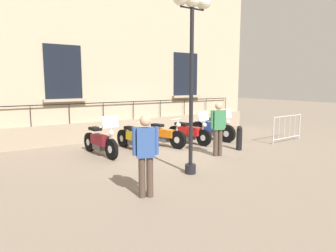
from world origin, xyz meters
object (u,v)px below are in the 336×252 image
crowd_barrier (287,127)px  bollard (239,138)px  motorcycle_yellow (134,139)px  motorcycle_blue (212,129)px  pedestrian_walking (218,126)px  pedestrian_standing (146,151)px  motorcycle_orange (164,136)px  motorcycle_red (189,132)px  motorcycle_maroon (100,142)px  lamppost (192,31)px

crowd_barrier → bollard: (0.01, -2.73, -0.14)m
crowd_barrier → motorcycle_yellow: bearing=-108.5°
motorcycle_blue → pedestrian_walking: bearing=-38.5°
motorcycle_blue → pedestrian_standing: size_ratio=1.29×
motorcycle_orange → pedestrian_walking: size_ratio=1.12×
motorcycle_red → pedestrian_standing: pedestrian_standing is taller
motorcycle_maroon → lamppost: size_ratio=0.47×
motorcycle_blue → pedestrian_standing: bearing=-53.7°
pedestrian_standing → pedestrian_walking: 4.08m
motorcycle_blue → motorcycle_maroon: bearing=-89.9°
motorcycle_blue → pedestrian_walking: pedestrian_walking is taller
motorcycle_yellow → pedestrian_walking: 2.91m
crowd_barrier → pedestrian_standing: 7.88m
motorcycle_orange → motorcycle_blue: 2.36m
lamppost → crowd_barrier: lamppost is taller
motorcycle_maroon → pedestrian_walking: size_ratio=1.24×
motorcycle_maroon → motorcycle_orange: 2.45m
motorcycle_yellow → crowd_barrier: (1.94, 5.79, 0.17)m
motorcycle_yellow → motorcycle_blue: bearing=89.7°
motorcycle_maroon → pedestrian_walking: pedestrian_walking is taller
pedestrian_walking → motorcycle_blue: bearing=141.5°
bollard → pedestrian_standing: size_ratio=0.50×
motorcycle_yellow → motorcycle_orange: bearing=89.6°
motorcycle_red → pedestrian_walking: pedestrian_walking is taller
motorcycle_maroon → pedestrian_walking: (2.14, 3.10, 0.53)m
motorcycle_blue → motorcycle_yellow: bearing=-90.3°
motorcycle_red → bollard: 2.00m
motorcycle_red → motorcycle_maroon: bearing=-91.1°
lamppost → bollard: (-1.24, 3.12, -3.13)m
motorcycle_yellow → crowd_barrier: motorcycle_yellow is taller
bollard → pedestrian_walking: size_ratio=0.50×
lamppost → crowd_barrier: 6.68m
motorcycle_red → crowd_barrier: size_ratio=1.07×
motorcycle_maroon → motorcycle_orange: size_ratio=1.11×
crowd_barrier → bollard: size_ratio=2.21×
motorcycle_blue → lamppost: bearing=-48.8°
motorcycle_yellow → lamppost: 4.49m
motorcycle_blue → lamppost: (3.17, -3.62, 3.12)m
lamppost → motorcycle_orange: bearing=158.5°
pedestrian_walking → motorcycle_maroon: bearing=-124.7°
motorcycle_blue → bollard: (1.93, -0.50, -0.01)m
motorcycle_orange → lamppost: 4.65m
motorcycle_orange → motorcycle_blue: motorcycle_blue is taller
lamppost → bollard: lamppost is taller
lamppost → pedestrian_walking: bearing=118.2°
motorcycle_orange → pedestrian_standing: bearing=-37.3°
crowd_barrier → pedestrian_walking: bearing=-86.6°
motorcycle_maroon → pedestrian_standing: size_ratio=1.26×
motorcycle_maroon → bollard: bearing=66.0°
crowd_barrier → pedestrian_walking: (0.23, -3.94, 0.41)m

